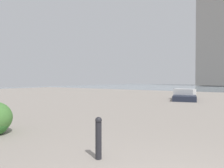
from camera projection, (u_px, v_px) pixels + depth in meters
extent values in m
cube|color=gray|center=(220.00, 36.00, 59.04)|extent=(10.27, 13.96, 28.71)
cylinder|color=#232328|center=(99.00, 141.00, 3.91)|extent=(0.12, 0.12, 0.71)
sphere|color=#232328|center=(98.00, 120.00, 3.90)|extent=(0.13, 0.13, 0.13)
cube|color=#1E2333|center=(185.00, 98.00, 15.92)|extent=(2.63, 4.41, 0.50)
cube|color=silver|center=(185.00, 92.00, 15.91)|extent=(1.49, 1.00, 0.50)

